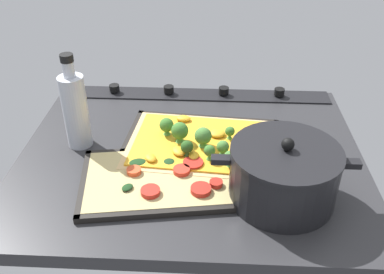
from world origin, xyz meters
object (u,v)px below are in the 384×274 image
Objects in this scene: broccoli_pizza at (200,143)px; cooking_pot at (283,174)px; baking_tray_back at (161,180)px; veggie_pizza_back at (164,177)px; baking_tray_front at (202,147)px; oil_bottle at (75,109)px.

broccoli_pizza is 22.79cm from cooking_pot.
baking_tray_back is at bearing 57.51° from broccoli_pizza.
baking_tray_back is 0.87cm from veggie_pizza_back.
baking_tray_front and baking_tray_back have the same top height.
baking_tray_front is at bearing 178.91° from oil_bottle.
broccoli_pizza is 1.27× the size of cooking_pot.
baking_tray_back is at bearing 57.45° from baking_tray_front.
cooking_pot is (-23.76, 3.67, 5.32)cm from baking_tray_back.
baking_tray_front is 23.15cm from cooking_pot.
baking_tray_front is 1.07× the size of broccoli_pizza.
oil_bottle reaches higher than broccoli_pizza.
broccoli_pizza is at bearing -120.71° from veggie_pizza_back.
oil_bottle is at bearing -1.09° from baking_tray_front.
baking_tray_back is 1.61× the size of oil_bottle.
cooking_pot is 1.24× the size of oil_bottle.
baking_tray_front is 14.54cm from baking_tray_back.
veggie_pizza_back is 1.48× the size of oil_bottle.
veggie_pizza_back is at bearing 59.18° from baking_tray_front.
cooking_pot reaches higher than veggie_pizza_back.
baking_tray_front is 1.70× the size of oil_bottle.
veggie_pizza_back is at bearing 177.40° from baking_tray_back.
oil_bottle is (28.05, -0.53, 8.82)cm from baking_tray_front.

